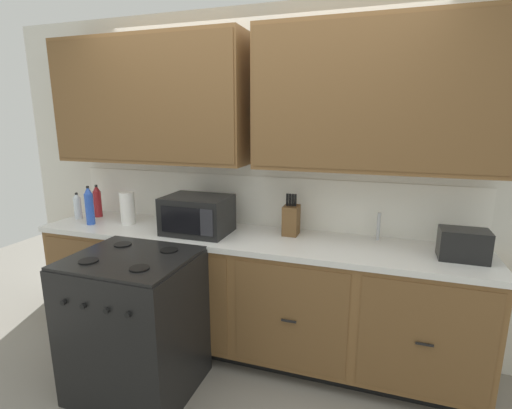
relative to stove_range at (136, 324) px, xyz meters
name	(u,v)px	position (x,y,z in m)	size (l,w,h in m)	color
ground_plane	(233,372)	(0.54, 0.33, -0.47)	(8.16, 8.16, 0.00)	gray
wall_unit	(255,131)	(0.55, 0.83, 1.22)	(4.47, 0.40, 2.58)	silver
counter_run	(247,293)	(0.55, 0.63, 0.01)	(3.30, 0.64, 0.94)	black
stove_range	(136,324)	(0.00, 0.00, 0.00)	(0.76, 0.68, 0.95)	black
microwave	(197,215)	(0.17, 0.59, 0.61)	(0.48, 0.37, 0.28)	black
toaster	(463,244)	(1.96, 0.61, 0.56)	(0.28, 0.18, 0.19)	black
knife_block	(291,220)	(0.85, 0.77, 0.58)	(0.11, 0.14, 0.31)	brown
sink_faucet	(378,226)	(1.46, 0.84, 0.57)	(0.02, 0.02, 0.20)	#B2B5BA
paper_towel_roll	(128,208)	(-0.49, 0.64, 0.60)	(0.12, 0.12, 0.26)	white
bottle_clear	(78,206)	(-0.99, 0.63, 0.58)	(0.06, 0.06, 0.23)	silver
bottle_red	(97,201)	(-0.88, 0.74, 0.60)	(0.07, 0.07, 0.28)	maroon
bottle_blue	(89,206)	(-0.77, 0.52, 0.62)	(0.07, 0.07, 0.32)	blue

